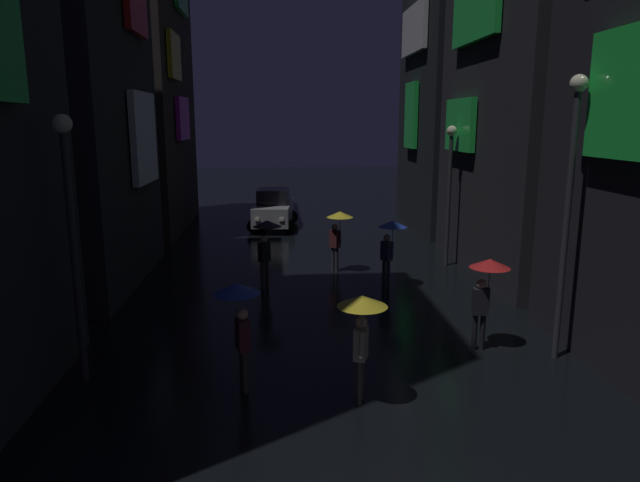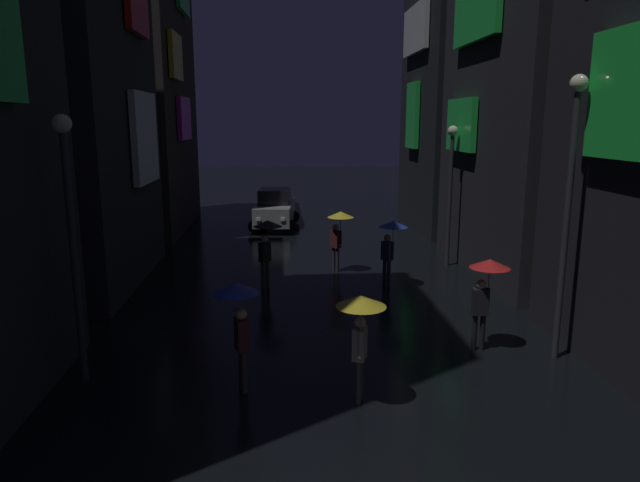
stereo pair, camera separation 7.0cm
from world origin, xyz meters
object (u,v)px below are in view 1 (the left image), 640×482
at_px(streetlamp_left_near, 71,218).
at_px(pedestrian_foreground_left_black, 266,235).
at_px(pedestrian_midstreet_centre_blue, 239,307).
at_px(streetlamp_right_near, 569,189).
at_px(pedestrian_midstreet_left_yellow, 362,319).
at_px(car_distant, 273,209).
at_px(pedestrian_far_right_yellow, 338,224).
at_px(pedestrian_near_crossing_red, 487,279).
at_px(streetlamp_right_far, 450,178).
at_px(pedestrian_foreground_right_blue, 391,235).

bearing_deg(streetlamp_left_near, pedestrian_foreground_left_black, 60.49).
relative_size(pedestrian_foreground_left_black, streetlamp_left_near, 0.40).
distance_m(pedestrian_midstreet_centre_blue, streetlamp_right_near, 7.21).
xyz_separation_m(pedestrian_midstreet_left_yellow, car_distant, (-1.63, 17.99, -0.74)).
distance_m(pedestrian_midstreet_left_yellow, pedestrian_far_right_yellow, 9.50).
distance_m(pedestrian_midstreet_left_yellow, pedestrian_near_crossing_red, 3.98).
distance_m(pedestrian_midstreet_left_yellow, pedestrian_foreground_left_black, 8.02).
relative_size(pedestrian_midstreet_left_yellow, pedestrian_far_right_yellow, 1.00).
bearing_deg(streetlamp_left_near, streetlamp_right_near, 1.89).
relative_size(pedestrian_foreground_left_black, streetlamp_right_far, 0.43).
bearing_deg(streetlamp_right_far, pedestrian_foreground_left_black, -160.80).
relative_size(pedestrian_foreground_right_blue, streetlamp_right_near, 0.35).
bearing_deg(streetlamp_right_far, streetlamp_right_near, -90.00).
height_order(pedestrian_midstreet_centre_blue, pedestrian_midstreet_left_yellow, same).
relative_size(pedestrian_midstreet_centre_blue, pedestrian_far_right_yellow, 1.00).
relative_size(pedestrian_foreground_right_blue, streetlamp_left_near, 0.40).
xyz_separation_m(pedestrian_far_right_yellow, car_distant, (-2.24, 8.51, -0.74)).
bearing_deg(car_distant, streetlamp_left_near, -102.86).
relative_size(pedestrian_foreground_right_blue, pedestrian_near_crossing_red, 1.00).
bearing_deg(pedestrian_foreground_right_blue, streetlamp_left_near, -140.85).
xyz_separation_m(car_distant, streetlamp_right_far, (6.23, -7.94, 2.23)).
height_order(pedestrian_midstreet_centre_blue, pedestrian_foreground_left_black, same).
xyz_separation_m(pedestrian_midstreet_centre_blue, car_distant, (0.60, 17.16, -0.74)).
xyz_separation_m(pedestrian_midstreet_left_yellow, streetlamp_right_far, (4.60, 10.05, 1.49)).
bearing_deg(car_distant, pedestrian_far_right_yellow, -75.24).
xyz_separation_m(pedestrian_foreground_right_blue, pedestrian_far_right_yellow, (-1.42, 1.94, 0.00)).
height_order(car_distant, streetlamp_right_near, streetlamp_right_near).
height_order(pedestrian_midstreet_left_yellow, pedestrian_near_crossing_red, same).
bearing_deg(pedestrian_foreground_left_black, pedestrian_far_right_yellow, 34.41).
relative_size(pedestrian_far_right_yellow, streetlamp_right_far, 0.43).
relative_size(pedestrian_near_crossing_red, car_distant, 0.50).
relative_size(pedestrian_near_crossing_red, streetlamp_left_near, 0.40).
bearing_deg(car_distant, pedestrian_foreground_right_blue, -70.66).
bearing_deg(car_distant, pedestrian_near_crossing_red, -72.85).
height_order(pedestrian_midstreet_left_yellow, streetlamp_right_far, streetlamp_right_far).
bearing_deg(pedestrian_midstreet_centre_blue, streetlamp_left_near, 168.29).
distance_m(pedestrian_foreground_left_black, pedestrian_near_crossing_red, 7.37).
bearing_deg(streetlamp_left_near, pedestrian_near_crossing_red, 6.05).
bearing_deg(pedestrian_far_right_yellow, pedestrian_foreground_right_blue, -53.69).
distance_m(streetlamp_right_near, streetlamp_right_far, 8.25).
xyz_separation_m(pedestrian_midstreet_left_yellow, pedestrian_near_crossing_red, (3.18, 2.40, 0.00)).
relative_size(pedestrian_midstreet_centre_blue, pedestrian_near_crossing_red, 1.00).
bearing_deg(pedestrian_near_crossing_red, pedestrian_far_right_yellow, 109.94).
bearing_deg(streetlamp_left_near, pedestrian_foreground_right_blue, 39.15).
distance_m(pedestrian_near_crossing_red, streetlamp_right_near, 2.57).
relative_size(pedestrian_foreground_right_blue, streetlamp_right_far, 0.43).
relative_size(pedestrian_midstreet_left_yellow, streetlamp_right_near, 0.35).
distance_m(streetlamp_left_near, streetlamp_right_near, 10.01).
bearing_deg(streetlamp_left_near, pedestrian_midstreet_centre_blue, -11.71).
height_order(pedestrian_midstreet_left_yellow, pedestrian_far_right_yellow, same).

